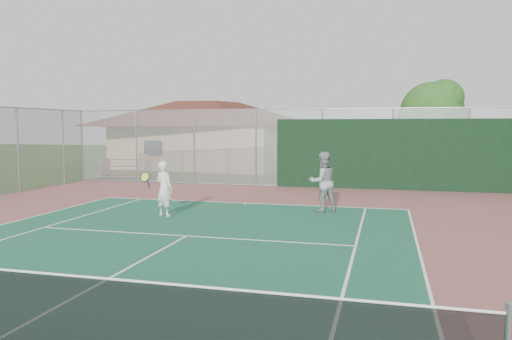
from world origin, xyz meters
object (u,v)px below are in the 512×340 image
Objects in this scene: bleachers at (125,168)px; player_white_front at (164,189)px; player_grey_back at (323,182)px; tree at (433,115)px; clubhouse at (208,128)px.

player_white_front is (6.90, -9.98, 0.32)m from bleachers.
bleachers is at bearing -67.03° from player_grey_back.
player_white_front is at bearing -124.29° from tree.
clubhouse is 6.85× the size of player_grey_back.
tree is 2.65× the size of player_grey_back.
clubhouse is 4.47× the size of bleachers.
clubhouse is 18.36m from player_white_front.
clubhouse reaches higher than player_grey_back.
player_grey_back is at bearing -111.25° from tree.
player_grey_back reaches higher than player_white_front.
player_white_front is (4.99, -17.57, -1.79)m from clubhouse.
tree is (15.60, 2.77, 2.80)m from bleachers.
clubhouse is at bearing -90.78° from player_grey_back.
player_grey_back is (-4.16, -10.69, -2.37)m from tree.
clubhouse is at bearing -53.24° from player_white_front.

